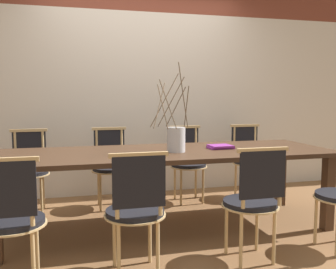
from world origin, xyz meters
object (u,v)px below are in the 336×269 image
object	(u,v)px
dining_table	(168,159)
chair_far_center	(188,160)
vase_centerpiece	(176,138)
chair_near_center	(253,198)
book_stack	(220,147)

from	to	relation	value
dining_table	chair_far_center	xyz separation A→B (m)	(0.45, 0.84, -0.17)
dining_table	vase_centerpiece	distance (m)	0.22
chair_near_center	chair_far_center	size ratio (longest dim) A/B	1.00
dining_table	chair_near_center	distance (m)	0.96
book_stack	chair_near_center	bearing A→B (deg)	-96.13
dining_table	chair_near_center	xyz separation A→B (m)	(0.43, -0.84, -0.17)
vase_centerpiece	chair_near_center	bearing A→B (deg)	-63.81
chair_near_center	chair_far_center	distance (m)	1.69
chair_far_center	book_stack	world-z (taller)	chair_far_center
dining_table	chair_near_center	size ratio (longest dim) A/B	3.46
chair_near_center	book_stack	world-z (taller)	chair_near_center
chair_far_center	vase_centerpiece	bearing A→B (deg)	66.47
chair_near_center	dining_table	bearing A→B (deg)	117.08
chair_near_center	chair_far_center	xyz separation A→B (m)	(0.02, 1.69, 0.00)
chair_near_center	vase_centerpiece	world-z (taller)	vase_centerpiece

